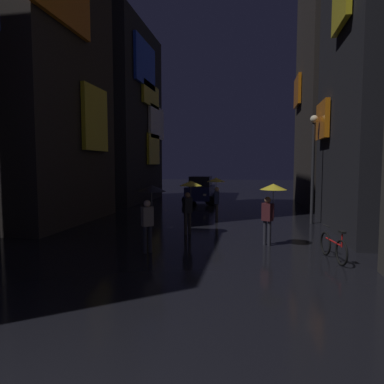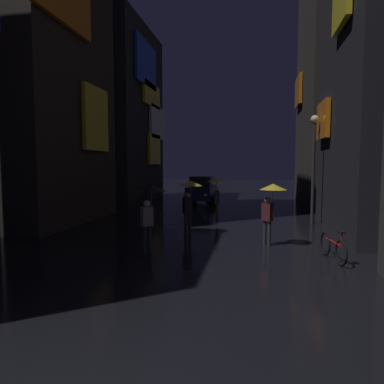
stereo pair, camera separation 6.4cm
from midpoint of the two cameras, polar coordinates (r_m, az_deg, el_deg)
building_left_far at (r=26.61m, az=-11.48°, el=12.40°), size 4.25×8.38×12.79m
building_right_far at (r=26.99m, az=23.19°, el=26.09°), size 4.25×8.48×25.61m
pedestrian_midstreet_left_yellow at (r=11.83m, az=13.22°, el=-0.82°), size 0.90×0.90×2.12m
pedestrian_foreground_right_yellow at (r=13.54m, az=-0.24°, el=-0.03°), size 0.90×0.90×2.12m
pedestrian_near_crossing_black at (r=10.77m, az=-6.86°, el=-1.26°), size 0.90×0.90×2.12m
pedestrian_foreground_left_yellow at (r=16.77m, az=4.25°, el=0.86°), size 0.90×0.90×2.12m
bicycle_parked_at_storefront at (r=10.79m, az=22.61°, el=-8.47°), size 0.40×1.80×0.96m
car_distant at (r=24.57m, az=1.66°, el=0.32°), size 2.31×4.18×1.92m
streetlamp_right_far at (r=16.82m, az=19.72°, el=5.74°), size 0.36×0.36×5.01m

